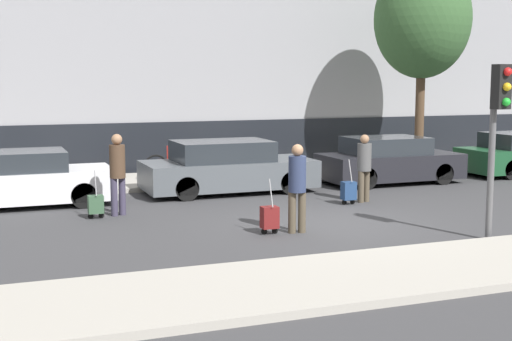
% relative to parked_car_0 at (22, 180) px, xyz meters
% --- Properties ---
extents(ground_plane, '(80.00, 80.00, 0.00)m').
position_rel_parked_car_0_xyz_m(ground_plane, '(5.83, -4.53, -0.62)').
color(ground_plane, '#38383A').
extents(sidewalk_near, '(28.00, 2.50, 0.12)m').
position_rel_parked_car_0_xyz_m(sidewalk_near, '(5.83, -8.28, -0.56)').
color(sidewalk_near, '#A39E93').
rests_on(sidewalk_near, ground_plane).
extents(sidewalk_far, '(28.00, 3.00, 0.12)m').
position_rel_parked_car_0_xyz_m(sidewalk_far, '(5.83, 2.47, -0.56)').
color(sidewalk_far, '#A39E93').
rests_on(sidewalk_far, ground_plane).
extents(parked_car_0, '(4.09, 1.78, 1.30)m').
position_rel_parked_car_0_xyz_m(parked_car_0, '(0.00, 0.00, 0.00)').
color(parked_car_0, silver).
rests_on(parked_car_0, ground_plane).
extents(parked_car_1, '(4.46, 1.90, 1.37)m').
position_rel_parked_car_0_xyz_m(parked_car_1, '(5.12, 0.16, 0.02)').
color(parked_car_1, '#4C5156').
rests_on(parked_car_1, ground_plane).
extents(parked_car_2, '(3.98, 1.81, 1.32)m').
position_rel_parked_car_0_xyz_m(parked_car_2, '(9.98, 0.11, 0.01)').
color(parked_car_2, black).
rests_on(parked_car_2, ground_plane).
extents(pedestrian_left, '(0.34, 0.34, 1.79)m').
position_rel_parked_car_0_xyz_m(pedestrian_left, '(1.90, -1.95, 0.40)').
color(pedestrian_left, '#383347').
rests_on(pedestrian_left, ground_plane).
extents(trolley_left, '(0.34, 0.29, 1.04)m').
position_rel_parked_car_0_xyz_m(trolley_left, '(1.38, -2.14, -0.31)').
color(trolley_left, '#335138').
rests_on(trolley_left, ground_plane).
extents(pedestrian_center, '(0.35, 0.34, 1.73)m').
position_rel_parked_car_0_xyz_m(pedestrian_center, '(4.82, -4.95, 0.36)').
color(pedestrian_center, '#4C4233').
rests_on(pedestrian_center, ground_plane).
extents(trolley_center, '(0.34, 0.29, 1.08)m').
position_rel_parked_car_0_xyz_m(trolley_center, '(4.28, -4.88, -0.29)').
color(trolley_center, maroon).
rests_on(trolley_center, ground_plane).
extents(pedestrian_right, '(0.34, 0.34, 1.64)m').
position_rel_parked_car_0_xyz_m(pedestrian_right, '(7.76, -2.38, 0.31)').
color(pedestrian_right, '#4C4233').
rests_on(pedestrian_right, ground_plane).
extents(trolley_right, '(0.34, 0.29, 1.09)m').
position_rel_parked_car_0_xyz_m(trolley_right, '(7.24, -2.57, -0.29)').
color(trolley_right, navy).
rests_on(trolley_right, ground_plane).
extents(traffic_light, '(0.28, 0.47, 3.24)m').
position_rel_parked_car_0_xyz_m(traffic_light, '(7.91, -6.90, 1.70)').
color(traffic_light, '#515154').
rests_on(traffic_light, ground_plane).
extents(parked_bicycle, '(1.77, 0.06, 0.96)m').
position_rel_parked_car_0_xyz_m(parked_bicycle, '(4.25, 2.31, -0.13)').
color(parked_bicycle, black).
rests_on(parked_bicycle, sidewalk_far).
extents(bare_tree_near_crossing, '(2.96, 2.96, 6.46)m').
position_rel_parked_car_0_xyz_m(bare_tree_near_crossing, '(11.96, 1.59, 4.13)').
color(bare_tree_near_crossing, '#4C3826').
rests_on(bare_tree_near_crossing, sidewalk_far).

